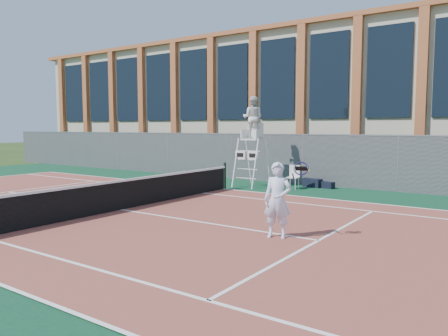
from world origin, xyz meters
The scene contains 12 objects.
ground centered at (0.00, 0.00, 0.00)m, with size 120.00×120.00×0.00m, color #233814.
apron centered at (0.00, 1.00, 0.01)m, with size 36.00×20.00×0.01m, color #0C3727.
tennis_court centered at (0.00, 0.00, 0.02)m, with size 23.77×10.97×0.02m, color brown.
tennis_net centered at (0.00, 0.00, 0.54)m, with size 0.10×11.30×1.10m.
fence centered at (0.00, 8.80, 1.10)m, with size 40.00×0.06×2.20m, color #595E60, non-canonical shape.
hedge centered at (0.00, 10.00, 1.10)m, with size 40.00×1.40×2.20m, color black.
building centered at (0.00, 17.95, 4.15)m, with size 45.00×10.60×8.22m.
umpire_chair centered at (0.44, 7.05, 2.84)m, with size 1.09×1.67×3.89m.
plastic_chair centered at (2.28, 7.28, 0.59)m, with size 0.49×0.49×0.98m.
sports_bag_near centered at (2.70, 8.23, 0.19)m, with size 0.84×0.34×0.36m, color black.
sports_bag_far centered at (3.32, 8.22, 0.15)m, with size 0.68×0.29×0.27m, color black.
tennis_player centered at (5.52, -0.29, 0.90)m, with size 1.01×0.73×1.74m.
Camera 1 is at (10.07, -9.02, 2.54)m, focal length 35.00 mm.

